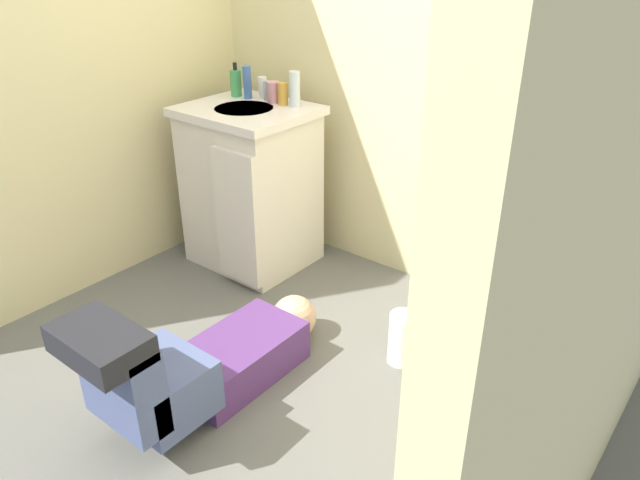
% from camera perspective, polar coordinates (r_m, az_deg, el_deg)
% --- Properties ---
extents(ground_plane, '(2.73, 2.92, 0.04)m').
position_cam_1_polar(ground_plane, '(2.52, -4.46, -11.88)').
color(ground_plane, '#5F5E58').
extents(wall_back, '(2.39, 0.08, 2.40)m').
position_cam_1_polar(wall_back, '(2.78, 9.38, 19.39)').
color(wall_back, beige).
rests_on(wall_back, ground_plane).
extents(wall_left, '(0.08, 1.92, 2.40)m').
position_cam_1_polar(wall_left, '(2.90, -23.41, 17.96)').
color(wall_left, beige).
rests_on(wall_left, ground_plane).
extents(toilet, '(0.36, 0.46, 0.75)m').
position_cam_1_polar(toilet, '(2.47, 18.01, -3.19)').
color(toilet, silver).
rests_on(toilet, ground_plane).
extents(vanity_cabinet, '(0.60, 0.53, 0.82)m').
position_cam_1_polar(vanity_cabinet, '(3.07, -6.57, 5.12)').
color(vanity_cabinet, silver).
rests_on(vanity_cabinet, ground_plane).
extents(faucet, '(0.02, 0.02, 0.10)m').
position_cam_1_polar(faucet, '(3.03, -5.10, 13.90)').
color(faucet, silver).
rests_on(faucet, vanity_cabinet).
extents(person_plumber, '(0.39, 1.06, 0.52)m').
position_cam_1_polar(person_plumber, '(2.26, -11.23, -11.21)').
color(person_plumber, '#512D6B').
rests_on(person_plumber, ground_plane).
extents(tissue_box, '(0.22, 0.11, 0.10)m').
position_cam_1_polar(tissue_box, '(2.39, 19.31, 7.02)').
color(tissue_box, silver).
rests_on(tissue_box, toilet).
extents(soap_dispenser, '(0.06, 0.06, 0.17)m').
position_cam_1_polar(soap_dispenser, '(3.14, -7.99, 14.57)').
color(soap_dispenser, '#419955').
rests_on(soap_dispenser, vanity_cabinet).
extents(bottle_blue, '(0.04, 0.04, 0.16)m').
position_cam_1_polar(bottle_blue, '(3.09, -6.91, 14.62)').
color(bottle_blue, '#3F66B1').
rests_on(bottle_blue, vanity_cabinet).
extents(bottle_white, '(0.04, 0.04, 0.11)m').
position_cam_1_polar(bottle_white, '(3.07, -5.47, 14.15)').
color(bottle_white, white).
rests_on(bottle_white, vanity_cabinet).
extents(bottle_pink, '(0.06, 0.06, 0.10)m').
position_cam_1_polar(bottle_pink, '(3.00, -4.46, 13.80)').
color(bottle_pink, pink).
rests_on(bottle_pink, vanity_cabinet).
extents(bottle_amber, '(0.05, 0.05, 0.10)m').
position_cam_1_polar(bottle_amber, '(2.96, -3.55, 13.67)').
color(bottle_amber, gold).
rests_on(bottle_amber, vanity_cabinet).
extents(bottle_clear, '(0.05, 0.05, 0.16)m').
position_cam_1_polar(bottle_clear, '(2.92, -2.41, 14.12)').
color(bottle_clear, silver).
rests_on(bottle_clear, vanity_cabinet).
extents(paper_towel_roll, '(0.11, 0.11, 0.22)m').
position_cam_1_polar(paper_towel_roll, '(2.46, 7.79, -9.21)').
color(paper_towel_roll, white).
rests_on(paper_towel_roll, ground_plane).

